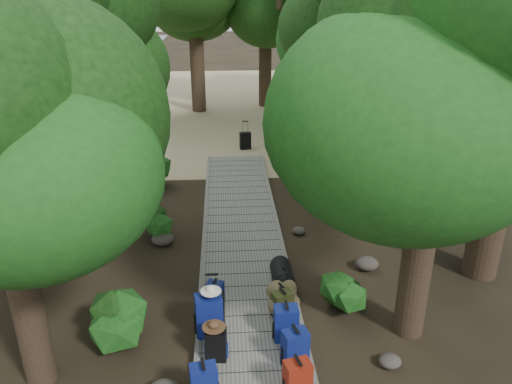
{
  "coord_description": "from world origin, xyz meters",
  "views": [
    {
      "loc": [
        -0.4,
        -10.36,
        5.98
      ],
      "look_at": [
        0.4,
        1.48,
        1.0
      ],
      "focal_mm": 35.0,
      "sensor_mm": 36.0,
      "label": 1
    }
  ],
  "objects_px": {
    "backpack_right_c": "(286,321)",
    "kayak": "(151,128)",
    "backpack_left_b": "(216,343)",
    "backpack_left_c": "(209,313)",
    "backpack_left_a": "(204,383)",
    "backpack_right_b": "(295,346)",
    "duffel_right_khaki": "(283,297)",
    "sun_lounger": "(324,134)",
    "duffel_right_black": "(282,274)",
    "lone_suitcase_on_sand": "(245,141)",
    "backpack_right_a": "(297,378)",
    "suitcase_on_boardwalk": "(213,309)",
    "backpack_left_d": "(215,291)",
    "backpack_right_d": "(282,303)"
  },
  "relations": [
    {
      "from": "backpack_right_c",
      "to": "kayak",
      "type": "height_order",
      "value": "backpack_right_c"
    },
    {
      "from": "backpack_left_b",
      "to": "backpack_left_c",
      "type": "xyz_separation_m",
      "value": [
        -0.13,
        0.67,
        0.12
      ]
    },
    {
      "from": "backpack_left_a",
      "to": "backpack_right_b",
      "type": "bearing_deg",
      "value": 16.48
    },
    {
      "from": "duffel_right_khaki",
      "to": "sun_lounger",
      "type": "height_order",
      "value": "sun_lounger"
    },
    {
      "from": "backpack_left_b",
      "to": "duffel_right_black",
      "type": "distance_m",
      "value": 2.57
    },
    {
      "from": "backpack_left_a",
      "to": "duffel_right_khaki",
      "type": "height_order",
      "value": "backpack_left_a"
    },
    {
      "from": "duffel_right_black",
      "to": "lone_suitcase_on_sand",
      "type": "height_order",
      "value": "lone_suitcase_on_sand"
    },
    {
      "from": "backpack_right_a",
      "to": "backpack_right_b",
      "type": "height_order",
      "value": "backpack_right_b"
    },
    {
      "from": "sun_lounger",
      "to": "backpack_right_a",
      "type": "bearing_deg",
      "value": -86.91
    },
    {
      "from": "backpack_left_b",
      "to": "lone_suitcase_on_sand",
      "type": "relative_size",
      "value": 0.97
    },
    {
      "from": "backpack_left_a",
      "to": "backpack_right_b",
      "type": "relative_size",
      "value": 1.02
    },
    {
      "from": "duffel_right_khaki",
      "to": "backpack_right_b",
      "type": "bearing_deg",
      "value": -113.31
    },
    {
      "from": "suitcase_on_boardwalk",
      "to": "backpack_left_d",
      "type": "bearing_deg",
      "value": 80.9
    },
    {
      "from": "backpack_right_d",
      "to": "sun_lounger",
      "type": "relative_size",
      "value": 0.34
    },
    {
      "from": "backpack_left_a",
      "to": "backpack_right_c",
      "type": "relative_size",
      "value": 1.03
    },
    {
      "from": "suitcase_on_boardwalk",
      "to": "lone_suitcase_on_sand",
      "type": "xyz_separation_m",
      "value": [
        1.11,
        10.88,
        -0.08
      ]
    },
    {
      "from": "backpack_right_d",
      "to": "duffel_right_khaki",
      "type": "relative_size",
      "value": 0.92
    },
    {
      "from": "backpack_right_d",
      "to": "lone_suitcase_on_sand",
      "type": "height_order",
      "value": "backpack_right_d"
    },
    {
      "from": "backpack_left_c",
      "to": "backpack_right_d",
      "type": "xyz_separation_m",
      "value": [
        1.37,
        0.43,
        -0.15
      ]
    },
    {
      "from": "duffel_right_black",
      "to": "sun_lounger",
      "type": "height_order",
      "value": "duffel_right_black"
    },
    {
      "from": "lone_suitcase_on_sand",
      "to": "backpack_right_c",
      "type": "bearing_deg",
      "value": -98.54
    },
    {
      "from": "backpack_left_a",
      "to": "suitcase_on_boardwalk",
      "type": "bearing_deg",
      "value": 77.01
    },
    {
      "from": "duffel_right_khaki",
      "to": "suitcase_on_boardwalk",
      "type": "height_order",
      "value": "suitcase_on_boardwalk"
    },
    {
      "from": "backpack_right_d",
      "to": "suitcase_on_boardwalk",
      "type": "relative_size",
      "value": 0.93
    },
    {
      "from": "sun_lounger",
      "to": "backpack_right_b",
      "type": "bearing_deg",
      "value": -87.31
    },
    {
      "from": "suitcase_on_boardwalk",
      "to": "backpack_left_b",
      "type": "bearing_deg",
      "value": -93.64
    },
    {
      "from": "duffel_right_black",
      "to": "backpack_right_d",
      "type": "bearing_deg",
      "value": -96.94
    },
    {
      "from": "kayak",
      "to": "suitcase_on_boardwalk",
      "type": "bearing_deg",
      "value": -71.19
    },
    {
      "from": "backpack_left_d",
      "to": "backpack_right_a",
      "type": "bearing_deg",
      "value": -41.26
    },
    {
      "from": "backpack_right_b",
      "to": "kayak",
      "type": "relative_size",
      "value": 0.25
    },
    {
      "from": "backpack_left_b",
      "to": "backpack_right_d",
      "type": "bearing_deg",
      "value": 47.41
    },
    {
      "from": "backpack_right_b",
      "to": "backpack_right_d",
      "type": "height_order",
      "value": "backpack_right_b"
    },
    {
      "from": "backpack_right_b",
      "to": "sun_lounger",
      "type": "xyz_separation_m",
      "value": [
        3.02,
        12.96,
        -0.19
      ]
    },
    {
      "from": "backpack_right_d",
      "to": "kayak",
      "type": "relative_size",
      "value": 0.19
    },
    {
      "from": "backpack_left_c",
      "to": "backpack_right_c",
      "type": "relative_size",
      "value": 1.21
    },
    {
      "from": "backpack_left_a",
      "to": "duffel_right_khaki",
      "type": "relative_size",
      "value": 1.21
    },
    {
      "from": "backpack_right_b",
      "to": "backpack_left_d",
      "type": "bearing_deg",
      "value": 109.13
    },
    {
      "from": "backpack_right_a",
      "to": "duffel_right_black",
      "type": "height_order",
      "value": "backpack_right_a"
    },
    {
      "from": "backpack_left_c",
      "to": "duffel_right_khaki",
      "type": "height_order",
      "value": "backpack_left_c"
    },
    {
      "from": "backpack_right_a",
      "to": "kayak",
      "type": "relative_size",
      "value": 0.24
    },
    {
      "from": "backpack_right_c",
      "to": "backpack_left_b",
      "type": "bearing_deg",
      "value": -160.83
    },
    {
      "from": "backpack_left_d",
      "to": "backpack_left_a",
      "type": "bearing_deg",
      "value": -70.56
    },
    {
      "from": "backpack_right_b",
      "to": "suitcase_on_boardwalk",
      "type": "distance_m",
      "value": 1.8
    },
    {
      "from": "backpack_left_c",
      "to": "duffel_right_khaki",
      "type": "relative_size",
      "value": 1.42
    },
    {
      "from": "backpack_left_d",
      "to": "backpack_right_c",
      "type": "height_order",
      "value": "backpack_right_c"
    },
    {
      "from": "backpack_left_a",
      "to": "backpack_right_a",
      "type": "distance_m",
      "value": 1.41
    },
    {
      "from": "duffel_right_khaki",
      "to": "kayak",
      "type": "relative_size",
      "value": 0.21
    },
    {
      "from": "backpack_right_a",
      "to": "backpack_left_b",
      "type": "bearing_deg",
      "value": 129.43
    },
    {
      "from": "suitcase_on_boardwalk",
      "to": "sun_lounger",
      "type": "distance_m",
      "value": 12.56
    },
    {
      "from": "kayak",
      "to": "backpack_right_c",
      "type": "bearing_deg",
      "value": -66.7
    }
  ]
}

